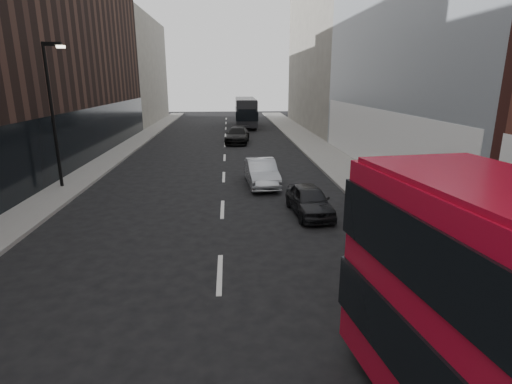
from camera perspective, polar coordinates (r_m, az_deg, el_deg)
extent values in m
cube|color=slate|center=(28.94, 10.53, 4.81)|extent=(3.00, 80.00, 0.15)
cube|color=slate|center=(29.26, -20.45, 4.20)|extent=(2.00, 80.00, 0.15)
cube|color=silver|center=(25.37, 16.59, 7.10)|extent=(0.35, 21.00, 3.80)
cube|color=slate|center=(47.98, 10.16, 19.77)|extent=(5.00, 24.00, 18.00)
cube|color=black|center=(34.65, -25.03, 16.94)|extent=(5.00, 24.00, 14.00)
cube|color=slate|center=(55.81, -16.84, 16.19)|extent=(5.00, 20.00, 13.00)
cylinder|color=black|center=(22.34, -27.03, 9.50)|extent=(0.16, 0.16, 7.00)
cube|color=black|center=(22.18, -27.17, 18.31)|extent=(0.90, 0.15, 0.18)
cube|color=#FFF2CC|center=(22.03, -26.13, 18.14)|extent=(0.35, 0.22, 0.12)
cube|color=black|center=(8.75, 19.26, -10.15)|extent=(1.93, 0.34, 1.28)
cylinder|color=black|center=(8.71, 31.08, -21.61)|extent=(0.39, 0.94, 0.91)
cube|color=black|center=(48.74, -1.50, 11.46)|extent=(2.41, 10.17, 2.86)
cube|color=black|center=(48.76, -1.50, 11.24)|extent=(2.53, 10.22, 1.01)
cube|color=black|center=(43.66, -1.27, 10.90)|extent=(1.96, 0.10, 1.29)
cube|color=black|center=(53.84, -1.68, 11.81)|extent=(1.96, 0.10, 1.29)
cube|color=black|center=(48.66, -1.51, 13.17)|extent=(2.31, 9.77, 0.12)
cylinder|color=black|center=(52.07, -2.73, 10.24)|extent=(0.29, 0.93, 0.92)
cylinder|color=black|center=(52.13, -0.49, 10.26)|extent=(0.29, 0.93, 0.92)
cylinder|color=black|center=(45.61, -2.63, 9.47)|extent=(0.29, 0.93, 0.92)
cylinder|color=black|center=(45.68, -0.08, 9.49)|extent=(0.29, 0.93, 0.92)
imported|color=black|center=(16.69, 7.62, -1.15)|extent=(1.74, 3.72, 1.23)
imported|color=#9CA0A5|center=(21.13, 0.76, 2.80)|extent=(1.73, 4.30, 1.39)
imported|color=black|center=(35.78, -2.66, 8.11)|extent=(2.46, 4.96, 1.39)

